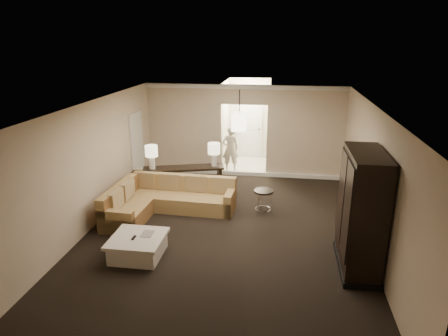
% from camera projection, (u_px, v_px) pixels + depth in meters
% --- Properties ---
extents(ground, '(8.00, 8.00, 0.00)m').
position_uv_depth(ground, '(224.00, 233.00, 8.80)').
color(ground, black).
rests_on(ground, ground).
extents(wall_back, '(6.00, 0.04, 2.80)m').
position_uv_depth(wall_back, '(244.00, 131.00, 12.12)').
color(wall_back, '#CAB298').
rests_on(wall_back, ground).
extents(wall_front, '(6.00, 0.04, 2.80)m').
position_uv_depth(wall_front, '(173.00, 284.00, 4.60)').
color(wall_front, '#CAB298').
rests_on(wall_front, ground).
extents(wall_left, '(0.04, 8.00, 2.80)m').
position_uv_depth(wall_left, '(90.00, 167.00, 8.78)').
color(wall_left, '#CAB298').
rests_on(wall_left, ground).
extents(wall_right, '(0.04, 8.00, 2.80)m').
position_uv_depth(wall_right, '(373.00, 180.00, 7.94)').
color(wall_right, '#CAB298').
rests_on(wall_right, ground).
extents(ceiling, '(6.00, 8.00, 0.02)m').
position_uv_depth(ceiling, '(224.00, 107.00, 7.93)').
color(ceiling, silver).
rests_on(ceiling, wall_back).
extents(crown_molding, '(6.00, 0.10, 0.12)m').
position_uv_depth(crown_molding, '(244.00, 87.00, 11.66)').
color(crown_molding, white).
rests_on(crown_molding, wall_back).
extents(baseboard, '(6.00, 0.10, 0.12)m').
position_uv_depth(baseboard, '(243.00, 173.00, 12.49)').
color(baseboard, white).
rests_on(baseboard, ground).
extents(side_door, '(0.05, 0.90, 2.10)m').
position_uv_depth(side_door, '(137.00, 149.00, 11.52)').
color(side_door, silver).
rests_on(side_door, ground).
extents(foyer, '(1.44, 2.02, 2.80)m').
position_uv_depth(foyer, '(248.00, 125.00, 13.41)').
color(foyer, silver).
rests_on(foyer, ground).
extents(sectional_sofa, '(2.82, 2.22, 0.82)m').
position_uv_depth(sectional_sofa, '(163.00, 200.00, 9.74)').
color(sectional_sofa, brown).
rests_on(sectional_sofa, ground).
extents(coffee_table, '(1.03, 1.03, 0.43)m').
position_uv_depth(coffee_table, '(138.00, 246.00, 7.82)').
color(coffee_table, silver).
rests_on(coffee_table, ground).
extents(console_table, '(2.17, 1.09, 0.82)m').
position_uv_depth(console_table, '(184.00, 179.00, 10.72)').
color(console_table, black).
rests_on(console_table, ground).
extents(armoire, '(0.66, 1.55, 2.23)m').
position_uv_depth(armoire, '(361.00, 214.00, 7.20)').
color(armoire, black).
rests_on(armoire, ground).
extents(drink_table, '(0.48, 0.48, 0.59)m').
position_uv_depth(drink_table, '(264.00, 197.00, 9.68)').
color(drink_table, black).
rests_on(drink_table, ground).
extents(table_lamp_left, '(0.33, 0.33, 0.63)m').
position_uv_depth(table_lamp_left, '(151.00, 153.00, 10.37)').
color(table_lamp_left, silver).
rests_on(table_lamp_left, console_table).
extents(table_lamp_right, '(0.33, 0.33, 0.63)m').
position_uv_depth(table_lamp_right, '(214.00, 151.00, 10.60)').
color(table_lamp_right, silver).
rests_on(table_lamp_right, console_table).
extents(pendant_light, '(0.38, 0.38, 1.09)m').
position_uv_depth(pendant_light, '(239.00, 122.00, 10.73)').
color(pendant_light, black).
rests_on(pendant_light, ceiling).
extents(person, '(0.68, 0.55, 1.62)m').
position_uv_depth(person, '(230.00, 147.00, 12.65)').
color(person, beige).
rests_on(person, ground).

